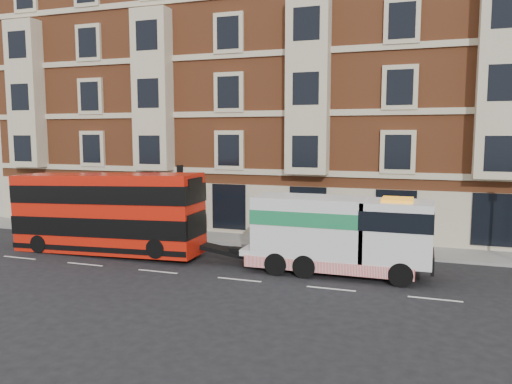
% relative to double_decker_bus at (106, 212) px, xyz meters
% --- Properties ---
extents(ground, '(120.00, 120.00, 0.00)m').
position_rel_double_decker_bus_xyz_m(ground, '(8.29, -2.27, -2.23)').
color(ground, black).
rests_on(ground, ground).
extents(sidewalk, '(90.00, 3.00, 0.15)m').
position_rel_double_decker_bus_xyz_m(sidewalk, '(8.29, 5.23, -2.16)').
color(sidewalk, slate).
rests_on(sidewalk, ground).
extents(victorian_terrace, '(45.00, 12.00, 20.40)m').
position_rel_double_decker_bus_xyz_m(victorian_terrace, '(8.79, 12.73, 7.84)').
color(victorian_terrace, brown).
rests_on(victorian_terrace, ground).
extents(lamp_post_west, '(0.35, 0.15, 4.35)m').
position_rel_double_decker_bus_xyz_m(lamp_post_west, '(2.29, 3.93, 0.45)').
color(lamp_post_west, black).
rests_on(lamp_post_west, sidewalk).
extents(double_decker_bus, '(10.40, 2.39, 4.21)m').
position_rel_double_decker_bus_xyz_m(double_decker_bus, '(0.00, 0.00, 0.00)').
color(double_decker_bus, red).
rests_on(double_decker_bus, ground).
extents(tow_truck, '(8.33, 2.46, 3.47)m').
position_rel_double_decker_bus_xyz_m(tow_truck, '(12.05, 0.00, -0.39)').
color(tow_truck, silver).
rests_on(tow_truck, ground).
extents(pedestrian, '(0.63, 0.48, 1.54)m').
position_rel_double_decker_bus_xyz_m(pedestrian, '(-6.76, 5.35, -1.31)').
color(pedestrian, '#1D1932').
rests_on(pedestrian, sidewalk).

